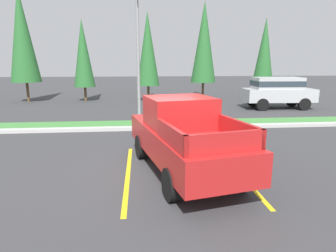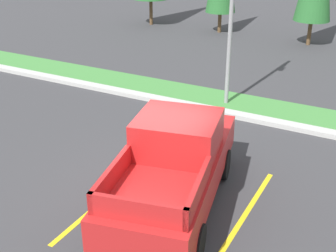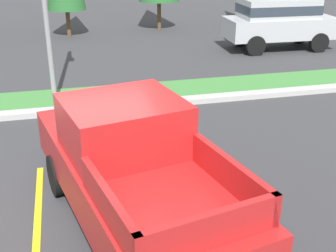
{
  "view_description": "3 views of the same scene",
  "coord_description": "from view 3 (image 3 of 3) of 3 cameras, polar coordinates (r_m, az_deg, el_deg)",
  "views": [
    {
      "loc": [
        -0.41,
        -8.06,
        3.02
      ],
      "look_at": [
        0.43,
        0.61,
        1.11
      ],
      "focal_mm": 30.8,
      "sensor_mm": 36.0,
      "label": 1
    },
    {
      "loc": [
        4.66,
        -7.96,
        5.98
      ],
      "look_at": [
        -0.2,
        1.09,
        1.18
      ],
      "focal_mm": 47.91,
      "sensor_mm": 36.0,
      "label": 2
    },
    {
      "loc": [
        -0.11,
        -6.35,
        4.35
      ],
      "look_at": [
        1.69,
        0.99,
        1.1
      ],
      "focal_mm": 46.64,
      "sensor_mm": 36.0,
      "label": 3
    }
  ],
  "objects": [
    {
      "name": "suv_distant",
      "position": [
        19.34,
        14.32,
        13.3
      ],
      "size": [
        4.66,
        2.08,
        2.1
      ],
      "color": "black",
      "rests_on": "ground"
    },
    {
      "name": "curb_strip",
      "position": [
        12.13,
        -12.34,
        2.06
      ],
      "size": [
        56.0,
        0.4,
        0.15
      ],
      "primitive_type": "cube",
      "color": "#B2B2AD",
      "rests_on": "ground"
    },
    {
      "name": "grass_median",
      "position": [
        13.18,
        -12.52,
        3.55
      ],
      "size": [
        56.0,
        1.8,
        0.06
      ],
      "primitive_type": "cube",
      "color": "#42843D",
      "rests_on": "ground"
    },
    {
      "name": "parking_line_near",
      "position": [
        7.38,
        -16.8,
        -13.98
      ],
      "size": [
        0.12,
        4.8,
        0.01
      ],
      "primitive_type": "cube",
      "color": "yellow",
      "rests_on": "ground"
    },
    {
      "name": "ground_plane",
      "position": [
        7.7,
        -10.73,
        -11.63
      ],
      "size": [
        120.0,
        120.0,
        0.0
      ],
      "primitive_type": "plane",
      "color": "#38383A"
    },
    {
      "name": "parking_line_far",
      "position": [
        7.74,
        7.11,
        -11.13
      ],
      "size": [
        0.12,
        4.8,
        0.01
      ],
      "primitive_type": "cube",
      "color": "yellow",
      "rests_on": "ground"
    },
    {
      "name": "pickup_truck_main",
      "position": [
        6.89,
        -4.92,
        -5.57
      ],
      "size": [
        2.96,
        5.5,
        2.1
      ],
      "color": "black",
      "rests_on": "ground"
    }
  ]
}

